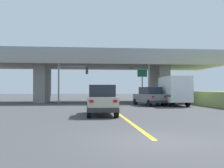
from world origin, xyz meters
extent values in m
plane|color=#424244|center=(0.00, 28.95, 0.00)|extent=(160.00, 160.00, 0.00)
cube|color=gray|center=(0.00, 28.95, 5.59)|extent=(32.80, 9.81, 1.13)
cube|color=gray|center=(-8.41, 28.95, 2.51)|extent=(1.53, 5.89, 5.02)
cube|color=gray|center=(8.41, 28.95, 2.51)|extent=(1.53, 5.89, 5.02)
cube|color=gray|center=(0.00, 24.19, 6.60)|extent=(32.80, 0.20, 0.90)
cube|color=gray|center=(0.00, 33.70, 6.60)|extent=(32.80, 0.20, 0.90)
cube|color=yellow|center=(0.00, 13.03, 0.00)|extent=(0.20, 26.05, 0.01)
cube|color=#B7B29E|center=(-1.28, 9.16, 0.81)|extent=(1.87, 4.66, 0.90)
cube|color=#1E232D|center=(-1.28, 8.81, 1.64)|extent=(1.65, 2.56, 0.76)
cube|color=#2D2D30|center=(-1.28, 6.88, 0.50)|extent=(1.91, 0.20, 0.28)
cube|color=red|center=(-1.99, 6.81, 1.03)|extent=(0.24, 0.06, 0.16)
cube|color=red|center=(-0.58, 6.81, 1.03)|extent=(0.24, 0.06, 0.16)
cylinder|color=black|center=(-2.12, 10.94, 0.36)|extent=(0.26, 0.72, 0.72)
cylinder|color=black|center=(-0.45, 10.94, 0.36)|extent=(0.26, 0.72, 0.72)
cylinder|color=black|center=(-2.12, 7.38, 0.36)|extent=(0.26, 0.72, 0.72)
cylinder|color=black|center=(-0.45, 7.38, 0.36)|extent=(0.26, 0.72, 0.72)
cube|color=slate|center=(4.54, 19.49, 0.81)|extent=(2.78, 4.98, 0.90)
cube|color=#1E232D|center=(4.62, 19.15, 1.64)|extent=(2.12, 2.87, 0.76)
cube|color=#2D2D30|center=(5.04, 17.24, 0.50)|extent=(1.86, 0.59, 0.28)
cube|color=red|center=(4.38, 17.03, 1.03)|extent=(0.25, 0.11, 0.16)
cube|color=red|center=(5.72, 17.32, 1.03)|extent=(0.25, 0.11, 0.16)
cylinder|color=black|center=(3.37, 21.08, 0.36)|extent=(0.41, 0.76, 0.72)
cylinder|color=black|center=(4.95, 21.42, 0.36)|extent=(0.41, 0.76, 0.72)
cylinder|color=black|center=(4.14, 17.56, 0.36)|extent=(0.41, 0.76, 0.72)
cylinder|color=black|center=(5.72, 17.90, 0.36)|extent=(0.41, 0.76, 0.72)
cube|color=navy|center=(7.13, 21.81, 1.40)|extent=(2.20, 2.00, 1.90)
cube|color=silver|center=(7.13, 18.54, 1.79)|extent=(2.31, 4.54, 2.67)
cube|color=#197F4C|center=(7.13, 18.54, 1.12)|extent=(2.33, 4.45, 0.24)
cylinder|color=black|center=(6.13, 21.81, 0.45)|extent=(0.30, 0.90, 0.90)
cylinder|color=black|center=(8.13, 21.81, 0.45)|extent=(0.30, 0.90, 0.90)
cylinder|color=black|center=(6.13, 17.41, 0.45)|extent=(0.30, 0.90, 0.90)
cylinder|color=black|center=(8.13, 17.41, 0.45)|extent=(0.30, 0.90, 0.90)
cylinder|color=slate|center=(5.71, 24.25, 3.00)|extent=(0.18, 0.18, 5.99)
cylinder|color=slate|center=(4.60, 24.25, 5.33)|extent=(2.23, 0.12, 0.12)
cube|color=#232326|center=(3.49, 24.25, 4.85)|extent=(0.32, 0.26, 0.96)
sphere|color=red|center=(3.49, 24.10, 5.15)|extent=(0.16, 0.16, 0.16)
sphere|color=gold|center=(3.49, 24.10, 4.85)|extent=(0.16, 0.16, 0.16)
sphere|color=green|center=(3.49, 24.10, 4.55)|extent=(0.16, 0.16, 0.16)
cylinder|color=slate|center=(-5.71, 24.22, 2.70)|extent=(0.18, 0.18, 5.40)
cylinder|color=slate|center=(-3.97, 24.22, 4.67)|extent=(3.49, 0.12, 0.12)
cube|color=#232326|center=(-2.22, 24.22, 4.19)|extent=(0.32, 0.26, 0.96)
sphere|color=red|center=(-2.22, 24.07, 4.49)|extent=(0.16, 0.16, 0.16)
sphere|color=gold|center=(-2.22, 24.07, 4.19)|extent=(0.16, 0.16, 0.16)
sphere|color=green|center=(-2.22, 24.07, 3.89)|extent=(0.16, 0.16, 0.16)
cylinder|color=#56595E|center=(5.37, 26.67, 2.36)|extent=(0.14, 0.14, 4.71)
cube|color=#197242|center=(5.37, 26.61, 4.03)|extent=(1.30, 0.08, 0.97)
cube|color=white|center=(5.37, 26.61, 4.03)|extent=(1.38, 0.04, 1.05)
camera|label=1|loc=(-2.28, -8.49, 1.69)|focal=41.68mm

